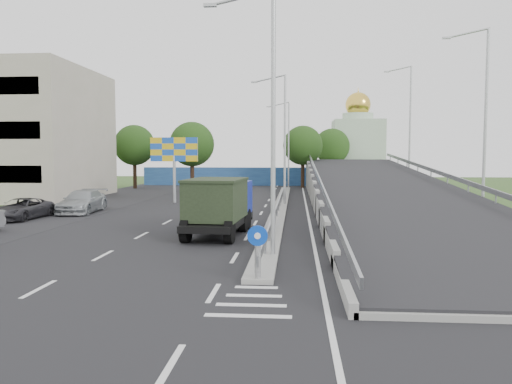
# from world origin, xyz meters

# --- Properties ---
(ground) EXTENTS (160.00, 160.00, 0.00)m
(ground) POSITION_xyz_m (0.00, 0.00, 0.00)
(ground) COLOR #2D4C1E
(ground) RESTS_ON ground
(road_surface) EXTENTS (26.00, 90.00, 0.04)m
(road_surface) POSITION_xyz_m (-3.00, 20.00, 0.00)
(road_surface) COLOR black
(road_surface) RESTS_ON ground
(parking_strip) EXTENTS (8.00, 90.00, 0.05)m
(parking_strip) POSITION_xyz_m (-16.00, 20.00, 0.00)
(parking_strip) COLOR black
(parking_strip) RESTS_ON ground
(median) EXTENTS (1.00, 44.00, 0.20)m
(median) POSITION_xyz_m (0.00, 24.00, 0.10)
(median) COLOR gray
(median) RESTS_ON ground
(overpass_ramp) EXTENTS (10.00, 50.00, 3.50)m
(overpass_ramp) POSITION_xyz_m (7.50, 24.00, 1.75)
(overpass_ramp) COLOR gray
(overpass_ramp) RESTS_ON ground
(median_guardrail) EXTENTS (0.09, 44.00, 0.71)m
(median_guardrail) POSITION_xyz_m (0.00, 24.00, 0.75)
(median_guardrail) COLOR gray
(median_guardrail) RESTS_ON median
(sign_bollard) EXTENTS (0.64, 0.23, 1.67)m
(sign_bollard) POSITION_xyz_m (0.00, 2.17, 1.03)
(sign_bollard) COLOR black
(sign_bollard) RESTS_ON median
(lamp_post_near) EXTENTS (2.74, 0.18, 10.08)m
(lamp_post_near) POSITION_xyz_m (0.11, 6.00, 5.81)
(lamp_post_near) COLOR #B2B5B7
(lamp_post_near) RESTS_ON median
(lamp_post_mid) EXTENTS (2.74, 0.18, 10.08)m
(lamp_post_mid) POSITION_xyz_m (0.11, 26.00, 5.81)
(lamp_post_mid) COLOR #B2B5B7
(lamp_post_mid) RESTS_ON median
(lamp_post_far) EXTENTS (2.74, 0.18, 10.08)m
(lamp_post_far) POSITION_xyz_m (0.11, 46.00, 5.81)
(lamp_post_far) COLOR #B2B5B7
(lamp_post_far) RESTS_ON median
(blue_wall) EXTENTS (30.00, 0.50, 2.40)m
(blue_wall) POSITION_xyz_m (-4.00, 52.00, 1.20)
(blue_wall) COLOR navy
(blue_wall) RESTS_ON ground
(church) EXTENTS (7.00, 7.00, 13.80)m
(church) POSITION_xyz_m (10.00, 60.00, 5.31)
(church) COLOR #B2CCAD
(church) RESTS_ON ground
(billboard) EXTENTS (4.00, 0.24, 5.50)m
(billboard) POSITION_xyz_m (-9.00, 28.00, 4.19)
(billboard) COLOR #B2B5B7
(billboard) RESTS_ON ground
(tree_left_mid) EXTENTS (4.80, 4.80, 7.60)m
(tree_left_mid) POSITION_xyz_m (-10.00, 40.00, 5.18)
(tree_left_mid) COLOR black
(tree_left_mid) RESTS_ON ground
(tree_median_far) EXTENTS (4.80, 4.80, 7.60)m
(tree_median_far) POSITION_xyz_m (2.00, 48.00, 5.18)
(tree_median_far) COLOR black
(tree_median_far) RESTS_ON ground
(tree_left_far) EXTENTS (4.80, 4.80, 7.60)m
(tree_left_far) POSITION_xyz_m (-18.00, 45.00, 5.18)
(tree_left_far) COLOR black
(tree_left_far) RESTS_ON ground
(tree_ramp_far) EXTENTS (4.80, 4.80, 7.60)m
(tree_ramp_far) POSITION_xyz_m (6.00, 55.00, 5.18)
(tree_ramp_far) COLOR black
(tree_ramp_far) RESTS_ON ground
(dump_truck) EXTENTS (2.88, 6.71, 2.89)m
(dump_truck) POSITION_xyz_m (-2.66, 11.71, 1.60)
(dump_truck) COLOR black
(dump_truck) RESTS_ON ground
(parked_car_c) EXTENTS (2.38, 4.86, 1.33)m
(parked_car_c) POSITION_xyz_m (-15.96, 16.63, 0.66)
(parked_car_c) COLOR #2B2A2E
(parked_car_c) RESTS_ON ground
(parked_car_d) EXTENTS (2.53, 5.57, 1.58)m
(parked_car_d) POSITION_xyz_m (-13.69, 20.42, 0.79)
(parked_car_d) COLOR #969B9F
(parked_car_d) RESTS_ON ground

